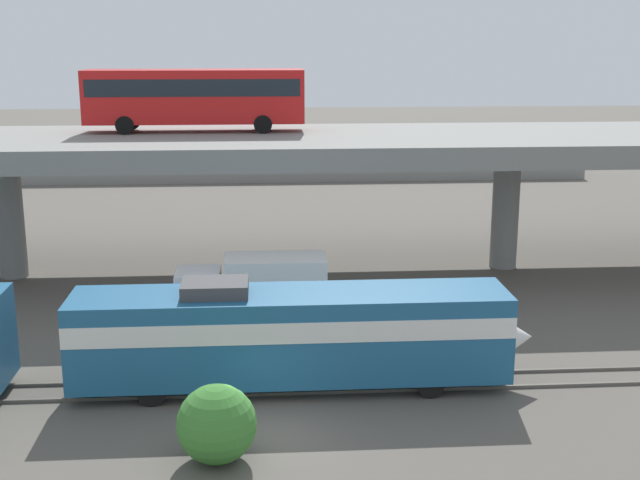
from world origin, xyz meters
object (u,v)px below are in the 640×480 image
train_locomotive (313,331)px  parked_car_4 (75,148)px  parked_car_5 (309,148)px  parked_car_3 (507,146)px  service_truck_west (256,287)px  parked_car_2 (290,145)px  transit_bus_on_overpass (195,94)px  parked_car_0 (43,152)px  parked_car_1 (335,152)px

train_locomotive → parked_car_4: (-19.83, 53.48, 0.05)m
parked_car_4 → parked_car_5: size_ratio=0.96×
parked_car_3 → service_truck_west: bearing=-119.0°
service_truck_west → parked_car_2: bearing=-94.0°
service_truck_west → parked_car_4: service_truck_west is taller
train_locomotive → service_truck_west: 7.92m
train_locomotive → parked_car_2: train_locomotive is taller
transit_bus_on_overpass → parked_car_5: (8.23, 33.72, -7.41)m
train_locomotive → transit_bus_on_overpass: bearing=106.6°
parked_car_3 → parked_car_5: size_ratio=0.99×
parked_car_2 → parked_car_5: size_ratio=1.08×
parked_car_0 → parked_car_4: bearing=49.8°
parked_car_5 → parked_car_3: bearing=-179.6°
service_truck_west → parked_car_5: size_ratio=1.58×
transit_bus_on_overpass → parked_car_5: 35.49m
transit_bus_on_overpass → parked_car_4: transit_bus_on_overpass is taller
train_locomotive → parked_car_3: (22.45, 51.88, 0.05)m
transit_bus_on_overpass → parked_car_1: size_ratio=2.61×
parked_car_1 → parked_car_5: size_ratio=1.07×
train_locomotive → transit_bus_on_overpass: 20.22m
parked_car_2 → parked_car_3: 21.40m
parked_car_5 → parked_car_4: bearing=-4.4°
parked_car_2 → parked_car_4: bearing=-178.6°
transit_bus_on_overpass → parked_car_0: 37.52m
train_locomotive → parked_car_4: 57.04m
transit_bus_on_overpass → parked_car_5: bearing=76.3°
parked_car_0 → parked_car_5: (25.00, 0.99, 0.00)m
parked_car_0 → parked_car_1: bearing=-4.1°
parked_car_0 → parked_car_3: same height
transit_bus_on_overpass → parked_car_0: (-16.77, 32.73, -7.41)m
transit_bus_on_overpass → train_locomotive: bearing=-73.4°
parked_car_4 → parked_car_5: 22.76m
parked_car_2 → parked_car_3: (21.29, -2.10, -0.00)m
train_locomotive → parked_car_3: bearing=66.6°
parked_car_0 → parked_car_4: 3.58m
parked_car_1 → parked_car_2: 6.55m
parked_car_4 → parked_car_3: bearing=177.8°
transit_bus_on_overpass → parked_car_2: (6.52, 35.96, -7.41)m
service_truck_west → parked_car_0: 47.56m
service_truck_west → parked_car_3: size_ratio=1.59×
parked_car_0 → parked_car_4: size_ratio=1.01×
parked_car_0 → transit_bus_on_overpass: bearing=-62.9°
parked_car_5 → train_locomotive: bearing=86.8°
parked_car_1 → transit_bus_on_overpass: bearing=71.1°
transit_bus_on_overpass → service_truck_west: size_ratio=1.76×
parked_car_2 → parked_car_3: same height
parked_car_0 → train_locomotive: bearing=-66.4°
service_truck_west → parked_car_0: bearing=-65.1°
transit_bus_on_overpass → service_truck_west: 13.53m
service_truck_west → parked_car_0: (-20.03, 43.14, 0.61)m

